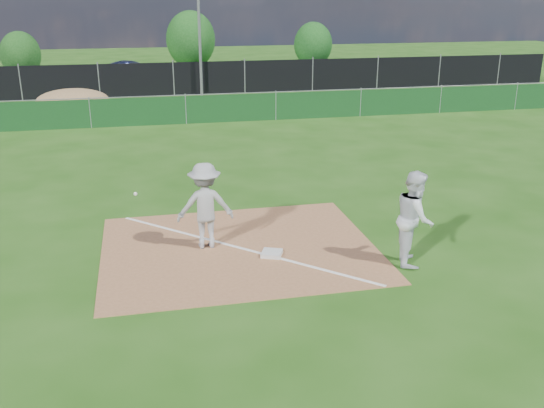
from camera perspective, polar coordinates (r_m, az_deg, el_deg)
The scene contains 17 objects.
ground at distance 22.06m, azimuth -6.97°, elevation 4.94°, with size 90.00×90.00×0.00m, color #204D10.
infield_dirt at distance 13.57m, azimuth -3.12°, elevation -4.17°, with size 6.00×5.00×0.02m, color #96603C.
foul_line at distance 13.57m, azimuth -3.12°, elevation -4.12°, with size 0.08×7.00×0.01m, color white.
green_fence at distance 26.81m, azimuth -8.11°, elevation 8.75°, with size 44.00×0.05×1.20m, color #0F3916.
dirt_mound at distance 30.34m, azimuth -18.23°, elevation 9.17°, with size 3.38×2.60×1.17m, color olive.
black_fence at distance 34.65m, azimuth -9.25°, elevation 11.55°, with size 46.00×0.04×1.80m, color black.
parking_lot at distance 39.72m, azimuth -9.64°, elevation 11.18°, with size 46.00×9.00×0.01m, color black.
light_pole at distance 34.21m, azimuth -6.88°, elevation 16.77°, with size 0.16×0.16×8.00m, color slate.
first_base at distance 13.16m, azimuth -0.02°, elevation -4.67°, with size 0.42×0.42×0.09m, color silver.
play_at_first at distance 13.37m, azimuth -6.31°, elevation -0.15°, with size 2.14×0.74×1.93m.
runner at distance 12.87m, azimuth 13.27°, elevation -1.26°, with size 0.97×0.76×2.00m, color silver.
car_left at distance 38.69m, azimuth -15.72°, elevation 11.53°, with size 1.57×3.89×1.33m, color #A4A6AC.
car_mid at distance 38.74m, azimuth -12.97°, elevation 11.86°, with size 1.54×4.41×1.45m, color #111633.
car_right at distance 39.78m, azimuth -0.13°, elevation 12.39°, with size 1.78×4.38×1.27m, color black.
tree_left at distance 44.22m, azimuth -22.60°, elevation 12.87°, with size 2.59×2.59×3.07m.
tree_mid at distance 46.25m, azimuth -7.65°, elevation 15.09°, with size 3.57×3.57×4.24m.
tree_right at distance 47.05m, azimuth 3.89°, elevation 14.75°, with size 2.86×2.86×3.39m.
Camera 1 is at (-1.95, -11.30, 5.40)m, focal length 40.00 mm.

